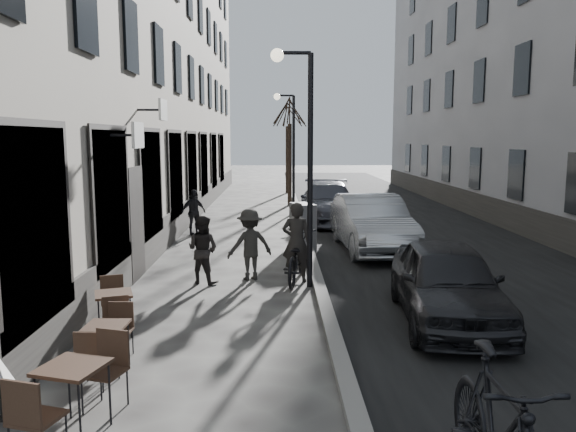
{
  "coord_description": "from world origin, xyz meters",
  "views": [
    {
      "loc": [
        -0.71,
        -6.0,
        3.26
      ],
      "look_at": [
        -0.51,
        4.38,
        1.8
      ],
      "focal_mm": 35.0,
      "sensor_mm": 36.0,
      "label": 1
    }
  ],
  "objects_px": {
    "pedestrian_mid": "(250,244)",
    "bistro_set_b": "(107,343)",
    "bistro_set_c": "(114,309)",
    "car_near": "(447,282)",
    "streetlamp_far": "(290,140)",
    "car_mid": "(371,223)",
    "car_far": "(328,202)",
    "utility_cabinet": "(303,227)",
    "tree_far": "(287,113)",
    "streetlamp_near": "(302,142)",
    "bicycle": "(296,257)",
    "pedestrian_far": "(193,212)",
    "bistro_set_a": "(74,392)",
    "tree_near": "(290,107)",
    "pedestrian_near": "(203,250)",
    "sign_board": "(7,373)"
  },
  "relations": [
    {
      "from": "pedestrian_mid",
      "to": "bistro_set_b",
      "type": "bearing_deg",
      "value": 49.63
    },
    {
      "from": "bistro_set_c",
      "to": "car_near",
      "type": "xyz_separation_m",
      "value": [
        5.72,
        0.59,
        0.27
      ]
    },
    {
      "from": "streetlamp_far",
      "to": "car_mid",
      "type": "bearing_deg",
      "value": -74.8
    },
    {
      "from": "car_far",
      "to": "utility_cabinet",
      "type": "bearing_deg",
      "value": -99.92
    },
    {
      "from": "tree_far",
      "to": "car_mid",
      "type": "xyz_separation_m",
      "value": [
        2.12,
        -17.05,
        -3.86
      ]
    },
    {
      "from": "tree_far",
      "to": "car_far",
      "type": "xyz_separation_m",
      "value": [
        1.36,
        -11.48,
        -3.9
      ]
    },
    {
      "from": "pedestrian_mid",
      "to": "bistro_set_c",
      "type": "bearing_deg",
      "value": 38.77
    },
    {
      "from": "streetlamp_far",
      "to": "utility_cabinet",
      "type": "height_order",
      "value": "streetlamp_far"
    },
    {
      "from": "bistro_set_c",
      "to": "pedestrian_mid",
      "type": "bearing_deg",
      "value": 41.76
    },
    {
      "from": "bistro_set_b",
      "to": "car_mid",
      "type": "distance_m",
      "value": 9.85
    },
    {
      "from": "streetlamp_near",
      "to": "pedestrian_mid",
      "type": "distance_m",
      "value": 2.69
    },
    {
      "from": "bistro_set_b",
      "to": "bistro_set_c",
      "type": "height_order",
      "value": "bistro_set_c"
    },
    {
      "from": "car_mid",
      "to": "bistro_set_c",
      "type": "bearing_deg",
      "value": -131.57
    },
    {
      "from": "bicycle",
      "to": "pedestrian_far",
      "type": "distance_m",
      "value": 7.01
    },
    {
      "from": "bistro_set_a",
      "to": "utility_cabinet",
      "type": "bearing_deg",
      "value": 90.94
    },
    {
      "from": "streetlamp_far",
      "to": "car_mid",
      "type": "xyz_separation_m",
      "value": [
        2.19,
        -8.05,
        -2.36
      ]
    },
    {
      "from": "streetlamp_near",
      "to": "pedestrian_mid",
      "type": "height_order",
      "value": "streetlamp_near"
    },
    {
      "from": "car_far",
      "to": "tree_near",
      "type": "bearing_deg",
      "value": 106.94
    },
    {
      "from": "bistro_set_c",
      "to": "pedestrian_near",
      "type": "distance_m",
      "value": 3.5
    },
    {
      "from": "bicycle",
      "to": "pedestrian_far",
      "type": "xyz_separation_m",
      "value": [
        -3.24,
        6.21,
        0.21
      ]
    },
    {
      "from": "bicycle",
      "to": "pedestrian_mid",
      "type": "distance_m",
      "value": 1.11
    },
    {
      "from": "utility_cabinet",
      "to": "car_mid",
      "type": "xyz_separation_m",
      "value": [
        1.98,
        -0.2,
        0.13
      ]
    },
    {
      "from": "bistro_set_c",
      "to": "car_mid",
      "type": "relative_size",
      "value": 0.31
    },
    {
      "from": "bistro_set_a",
      "to": "pedestrian_far",
      "type": "height_order",
      "value": "pedestrian_far"
    },
    {
      "from": "bistro_set_c",
      "to": "sign_board",
      "type": "xyz_separation_m",
      "value": [
        -0.55,
        -2.56,
        0.02
      ]
    },
    {
      "from": "streetlamp_far",
      "to": "streetlamp_near",
      "type": "bearing_deg",
      "value": -90.0
    },
    {
      "from": "tree_near",
      "to": "pedestrian_mid",
      "type": "height_order",
      "value": "tree_near"
    },
    {
      "from": "sign_board",
      "to": "pedestrian_near",
      "type": "xyz_separation_m",
      "value": [
        1.58,
        5.89,
        0.31
      ]
    },
    {
      "from": "bistro_set_c",
      "to": "bicycle",
      "type": "bearing_deg",
      "value": 29.14
    },
    {
      "from": "streetlamp_far",
      "to": "bistro_set_b",
      "type": "xyz_separation_m",
      "value": [
        -2.92,
        -16.46,
        -2.75
      ]
    },
    {
      "from": "car_near",
      "to": "bistro_set_a",
      "type": "bearing_deg",
      "value": -139.46
    },
    {
      "from": "bistro_set_c",
      "to": "streetlamp_near",
      "type": "bearing_deg",
      "value": 24.03
    },
    {
      "from": "pedestrian_near",
      "to": "bistro_set_a",
      "type": "bearing_deg",
      "value": 109.63
    },
    {
      "from": "bistro_set_b",
      "to": "sign_board",
      "type": "distance_m",
      "value": 1.38
    },
    {
      "from": "pedestrian_far",
      "to": "streetlamp_near",
      "type": "bearing_deg",
      "value": -99.86
    },
    {
      "from": "streetlamp_near",
      "to": "pedestrian_far",
      "type": "bearing_deg",
      "value": 116.59
    },
    {
      "from": "streetlamp_far",
      "to": "bistro_set_a",
      "type": "xyz_separation_m",
      "value": [
        -2.78,
        -18.12,
        -2.68
      ]
    },
    {
      "from": "sign_board",
      "to": "pedestrian_far",
      "type": "xyz_separation_m",
      "value": [
        0.45,
        12.21,
        0.31
      ]
    },
    {
      "from": "tree_far",
      "to": "car_near",
      "type": "xyz_separation_m",
      "value": [
        2.4,
        -23.38,
        -3.95
      ]
    },
    {
      "from": "car_mid",
      "to": "tree_near",
      "type": "bearing_deg",
      "value": 97.39
    },
    {
      "from": "streetlamp_far",
      "to": "tree_near",
      "type": "xyz_separation_m",
      "value": [
        0.07,
        3.0,
        1.5
      ]
    },
    {
      "from": "streetlamp_near",
      "to": "bicycle",
      "type": "xyz_separation_m",
      "value": [
        -0.1,
        0.47,
        -2.6
      ]
    },
    {
      "from": "streetlamp_far",
      "to": "pedestrian_near",
      "type": "height_order",
      "value": "streetlamp_far"
    },
    {
      "from": "bistro_set_c",
      "to": "utility_cabinet",
      "type": "bearing_deg",
      "value": 45.69
    },
    {
      "from": "bistro_set_a",
      "to": "sign_board",
      "type": "distance_m",
      "value": 1.17
    },
    {
      "from": "bicycle",
      "to": "pedestrian_near",
      "type": "distance_m",
      "value": 2.12
    },
    {
      "from": "streetlamp_near",
      "to": "bicycle",
      "type": "distance_m",
      "value": 2.65
    },
    {
      "from": "pedestrian_near",
      "to": "bistro_set_b",
      "type": "bearing_deg",
      "value": 106.29
    },
    {
      "from": "bistro_set_c",
      "to": "pedestrian_far",
      "type": "height_order",
      "value": "pedestrian_far"
    },
    {
      "from": "bicycle",
      "to": "pedestrian_mid",
      "type": "height_order",
      "value": "pedestrian_mid"
    }
  ]
}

